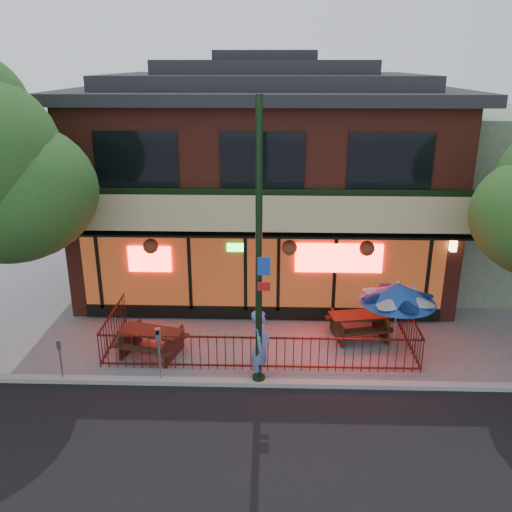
{
  "coord_description": "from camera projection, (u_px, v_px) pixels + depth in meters",
  "views": [
    {
      "loc": [
        0.31,
        -12.15,
        7.62
      ],
      "look_at": [
        -0.14,
        2.0,
        2.53
      ],
      "focal_mm": 38.0,
      "sensor_mm": 36.0,
      "label": 1
    }
  ],
  "objects": [
    {
      "name": "neighbor_building",
      "position": [
        508.0,
        195.0,
        19.98
      ],
      "size": [
        6.0,
        7.0,
        6.0
      ],
      "primitive_type": "cube",
      "color": "gray",
      "rests_on": "ground"
    },
    {
      "name": "ground",
      "position": [
        259.0,
        374.0,
        14.02
      ],
      "size": [
        80.0,
        80.0,
        0.0
      ],
      "primitive_type": "plane",
      "color": "gray",
      "rests_on": "ground"
    },
    {
      "name": "parking_meter_far",
      "position": [
        60.0,
        354.0,
        13.45
      ],
      "size": [
        0.13,
        0.12,
        1.16
      ],
      "color": "gray",
      "rests_on": "ground"
    },
    {
      "name": "patio_umbrella",
      "position": [
        398.0,
        293.0,
        14.11
      ],
      "size": [
        2.0,
        1.99,
        2.28
      ],
      "color": "gray",
      "rests_on": "ground"
    },
    {
      "name": "picnic_table_left",
      "position": [
        151.0,
        338.0,
        14.83
      ],
      "size": [
        1.99,
        1.71,
        0.73
      ],
      "color": "#3A2015",
      "rests_on": "ground"
    },
    {
      "name": "pedestrian",
      "position": [
        261.0,
        346.0,
        13.45
      ],
      "size": [
        0.57,
        0.77,
        1.93
      ],
      "primitive_type": "imported",
      "rotation": [
        0.0,
        0.0,
        1.41
      ],
      "color": "#5E79BD",
      "rests_on": "ground"
    },
    {
      "name": "picnic_table_right",
      "position": [
        359.0,
        322.0,
        15.77
      ],
      "size": [
        1.91,
        1.59,
        0.73
      ],
      "color": "black",
      "rests_on": "ground"
    },
    {
      "name": "street_light",
      "position": [
        259.0,
        266.0,
        12.57
      ],
      "size": [
        0.43,
        0.32,
        7.0
      ],
      "color": "black",
      "rests_on": "ground"
    },
    {
      "name": "parking_meter_near",
      "position": [
        159.0,
        346.0,
        13.3
      ],
      "size": [
        0.16,
        0.15,
        1.52
      ],
      "color": "#9D9EA5",
      "rests_on": "ground"
    },
    {
      "name": "patio_fence",
      "position": [
        260.0,
        343.0,
        14.28
      ],
      "size": [
        8.44,
        2.62,
        1.0
      ],
      "color": "#48160F",
      "rests_on": "ground"
    },
    {
      "name": "curb",
      "position": [
        259.0,
        383.0,
        13.53
      ],
      "size": [
        80.0,
        0.25,
        0.12
      ],
      "primitive_type": "cube",
      "color": "#999993",
      "rests_on": "ground"
    },
    {
      "name": "restaurant_building",
      "position": [
        265.0,
        166.0,
        19.31
      ],
      "size": [
        12.96,
        9.49,
        8.05
      ],
      "color": "maroon",
      "rests_on": "ground"
    }
  ]
}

